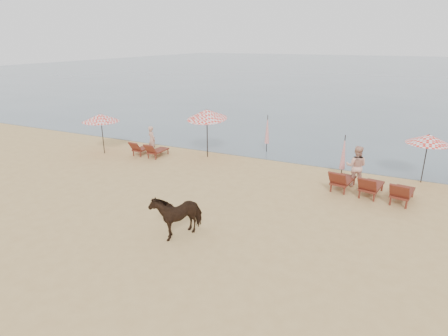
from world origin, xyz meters
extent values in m
plane|color=tan|center=(0.00, 0.00, 0.00)|extent=(120.00, 120.00, 0.00)
cube|color=#51606B|center=(0.00, 80.00, 0.00)|extent=(160.00, 140.00, 0.06)
cube|color=maroon|center=(-6.29, 8.14, 0.31)|extent=(0.61, 1.26, 0.07)
cube|color=maroon|center=(-6.31, 7.48, 0.56)|extent=(0.59, 0.42, 0.54)
cube|color=maroon|center=(-5.32, 8.11, 0.31)|extent=(0.61, 1.26, 0.07)
cube|color=maroon|center=(-5.34, 7.45, 0.56)|extent=(0.59, 0.42, 0.54)
cube|color=maroon|center=(4.18, 7.66, 0.36)|extent=(0.90, 1.53, 0.08)
cube|color=maroon|center=(4.05, 6.90, 0.65)|extent=(0.74, 0.58, 0.63)
cube|color=maroon|center=(5.30, 7.47, 0.36)|extent=(0.90, 1.53, 0.08)
cube|color=maroon|center=(5.17, 6.71, 0.65)|extent=(0.74, 0.58, 0.63)
cube|color=maroon|center=(6.42, 7.29, 0.36)|extent=(0.90, 1.53, 0.08)
cube|color=maroon|center=(6.29, 6.52, 0.65)|extent=(0.74, 0.58, 0.63)
cylinder|color=black|center=(-8.30, 7.34, 1.00)|extent=(0.05, 0.05, 1.99)
cone|color=red|center=(-8.30, 7.34, 1.95)|extent=(1.90, 1.90, 0.41)
sphere|color=black|center=(-8.30, 7.34, 2.13)|extent=(0.07, 0.07, 0.07)
cylinder|color=black|center=(-2.92, 9.13, 1.16)|extent=(0.05, 0.05, 2.32)
cone|color=red|center=(-2.92, 9.13, 2.27)|extent=(2.05, 2.09, 0.70)
sphere|color=black|center=(-2.92, 9.13, 2.48)|extent=(0.09, 0.09, 0.09)
cylinder|color=black|center=(7.14, 9.83, 0.99)|extent=(0.04, 0.04, 1.97)
cone|color=red|center=(7.14, 9.83, 1.93)|extent=(1.75, 1.75, 0.39)
sphere|color=black|center=(7.14, 9.83, 2.11)|extent=(0.07, 0.07, 0.07)
cylinder|color=black|center=(-0.42, 11.32, 1.02)|extent=(0.04, 0.04, 2.05)
cone|color=red|center=(-0.42, 11.32, 1.27)|extent=(0.25, 0.25, 1.54)
cylinder|color=black|center=(3.95, 8.72, 1.01)|extent=(0.04, 0.04, 2.01)
cone|color=red|center=(3.95, 8.72, 1.25)|extent=(0.24, 0.24, 1.51)
imported|color=black|center=(0.04, 1.50, 0.69)|extent=(1.33, 1.80, 1.39)
imported|color=tan|center=(-5.96, 8.49, 0.74)|extent=(0.65, 0.56, 1.49)
imported|color=#DAA188|center=(4.57, 8.17, 0.87)|extent=(0.87, 0.69, 1.74)
camera|label=1|loc=(5.91, -7.45, 5.86)|focal=30.00mm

